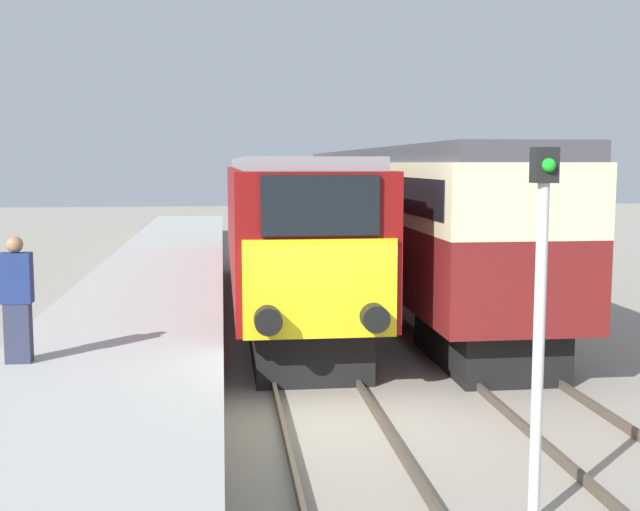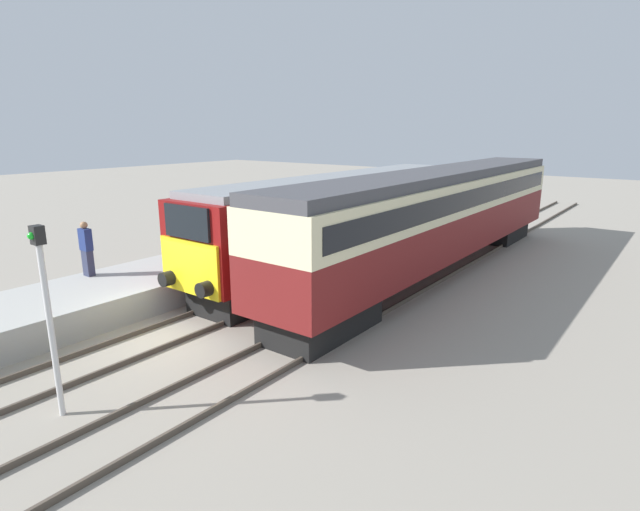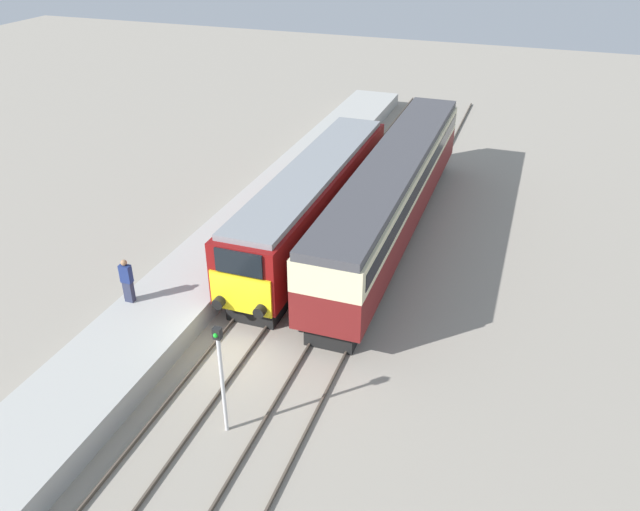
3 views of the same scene
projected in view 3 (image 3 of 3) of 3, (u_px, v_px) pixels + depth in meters
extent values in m
plane|color=gray|center=(234.00, 346.00, 23.40)|extent=(120.00, 120.00, 0.00)
cube|color=#A8A8A3|center=(246.00, 229.00, 30.68)|extent=(3.50, 50.00, 0.90)
cube|color=#4C4238|center=(270.00, 275.00, 27.67)|extent=(0.07, 60.00, 0.14)
cube|color=#4C4238|center=(300.00, 281.00, 27.25)|extent=(0.07, 60.00, 0.14)
cube|color=#4C4238|center=(342.00, 289.00, 26.68)|extent=(0.07, 60.00, 0.14)
cube|color=#4C4238|center=(375.00, 295.00, 26.26)|extent=(0.07, 60.00, 0.14)
cube|color=black|center=(270.00, 288.00, 25.93)|extent=(2.03, 4.00, 1.00)
cube|color=black|center=(347.00, 190.00, 34.70)|extent=(2.03, 4.00, 1.00)
cube|color=maroon|center=(313.00, 198.00, 29.40)|extent=(2.70, 15.73, 2.67)
cube|color=yellow|center=(241.00, 294.00, 23.20)|extent=(2.48, 0.10, 1.60)
cube|color=black|center=(238.00, 263.00, 22.54)|extent=(1.89, 0.10, 0.96)
cube|color=gray|center=(313.00, 169.00, 28.68)|extent=(2.38, 15.10, 0.24)
cylinder|color=black|center=(219.00, 303.00, 23.50)|extent=(0.44, 0.35, 0.44)
cylinder|color=black|center=(260.00, 311.00, 23.01)|extent=(0.44, 0.35, 0.44)
cube|color=black|center=(342.00, 313.00, 24.41)|extent=(1.89, 3.60, 0.95)
cube|color=black|center=(423.00, 170.00, 37.37)|extent=(1.89, 3.60, 0.95)
cube|color=maroon|center=(393.00, 203.00, 30.26)|extent=(2.70, 20.25, 1.60)
cube|color=beige|center=(394.00, 176.00, 29.54)|extent=(2.71, 20.25, 1.26)
cube|color=black|center=(394.00, 176.00, 29.54)|extent=(2.75, 19.44, 0.69)
cube|color=#424247|center=(395.00, 160.00, 29.14)|extent=(2.48, 20.25, 0.36)
cube|color=#2D334C|center=(129.00, 291.00, 24.20)|extent=(0.36, 0.24, 0.88)
cube|color=navy|center=(126.00, 274.00, 23.80)|extent=(0.44, 0.26, 0.73)
sphere|color=#9E704C|center=(124.00, 263.00, 23.55)|extent=(0.24, 0.24, 0.24)
cylinder|color=silver|center=(223.00, 386.00, 18.82)|extent=(0.12, 0.12, 3.60)
cube|color=black|center=(217.00, 333.00, 17.84)|extent=(0.24, 0.20, 0.36)
sphere|color=green|center=(216.00, 336.00, 17.75)|extent=(0.14, 0.14, 0.14)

